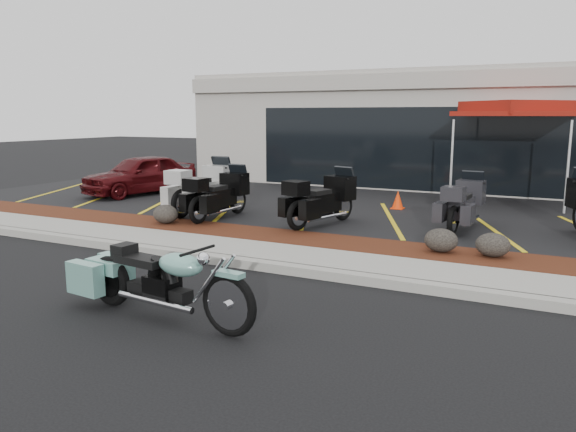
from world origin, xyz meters
The scene contains 17 objects.
ground centered at (0.00, 0.00, 0.00)m, with size 90.00×90.00×0.00m, color black.
curb centered at (0.00, 0.90, 0.07)m, with size 24.00×0.25×0.15m, color gray.
sidewalk centered at (0.00, 1.60, 0.07)m, with size 24.00×1.20×0.15m, color gray.
mulch_bed centered at (0.00, 2.80, 0.08)m, with size 24.00×1.20×0.16m, color #3B180D.
upper_lot centered at (0.00, 8.20, 0.07)m, with size 26.00×9.60×0.15m, color black.
dealership_building centered at (0.00, 14.47, 2.01)m, with size 18.00×8.16×4.00m.
boulder_left centered at (-4.38, 2.79, 0.37)m, with size 0.59×0.49×0.42m, color black.
boulder_mid centered at (1.70, 2.84, 0.37)m, with size 0.59×0.49×0.42m, color black.
boulder_right centered at (2.57, 2.88, 0.37)m, with size 0.58×0.49×0.41m, color black.
hero_cruiser centered at (0.21, -1.82, 0.51)m, with size 2.90×0.73×1.02m, color #6BA69A, non-canonical shape.
touring_white centered at (-4.45, 5.18, 0.83)m, with size 2.34×0.89×1.36m, color beige, non-canonical shape.
touring_black_front centered at (-3.61, 4.63, 0.77)m, with size 2.12×0.81×1.23m, color black, non-canonical shape.
touring_black_mid centered at (-0.95, 4.94, 0.78)m, with size 2.16×0.82×1.25m, color black, non-canonical shape.
touring_grey centered at (1.75, 5.86, 0.75)m, with size 2.05×0.78×1.19m, color #2A2A2E, non-canonical shape.
parked_car centered at (-8.11, 6.29, 0.76)m, with size 1.44×3.57×1.22m, color #40090C.
traffic_cone centered at (-0.27, 7.12, 0.39)m, with size 0.30×0.30×0.47m, color #FE3908.
popup_canopy centered at (2.24, 9.68, 2.68)m, with size 3.82×3.82×2.79m.
Camera 1 is at (3.59, -7.07, 2.56)m, focal length 35.00 mm.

